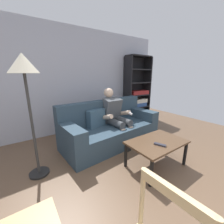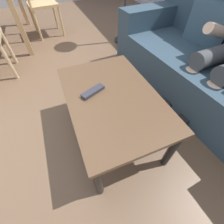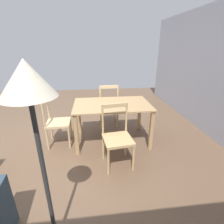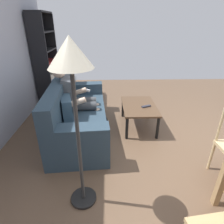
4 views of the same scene
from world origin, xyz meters
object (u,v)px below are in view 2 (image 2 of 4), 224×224
at_px(coffee_table, 112,101).
at_px(dining_chair_near_wall, 40,3).
at_px(couch, 214,64).
at_px(tv_remote, 93,91).

relative_size(coffee_table, dining_chair_near_wall, 0.94).
height_order(coffee_table, dining_chair_near_wall, dining_chair_near_wall).
bearing_deg(couch, tv_remote, -86.79).
height_order(coffee_table, tv_remote, tv_remote).
bearing_deg(dining_chair_near_wall, coffee_table, 6.25).
distance_m(couch, dining_chair_near_wall, 2.59).
distance_m(coffee_table, dining_chair_near_wall, 2.35).
bearing_deg(dining_chair_near_wall, tv_remote, 3.69).
xyz_separation_m(couch, dining_chair_near_wall, (-2.19, -1.37, 0.14)).
distance_m(tv_remote, dining_chair_near_wall, 2.26).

